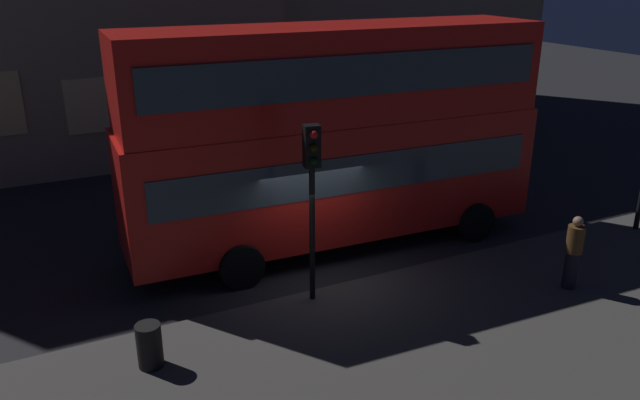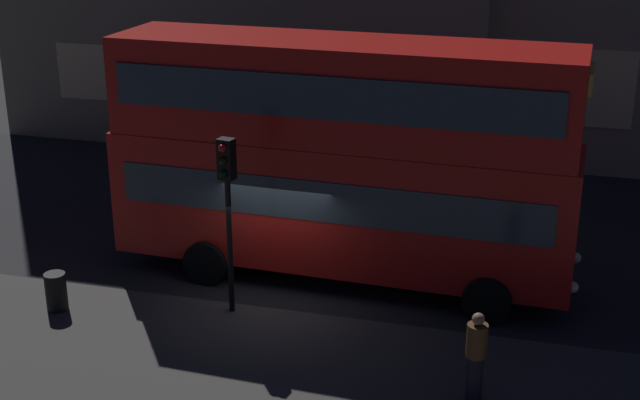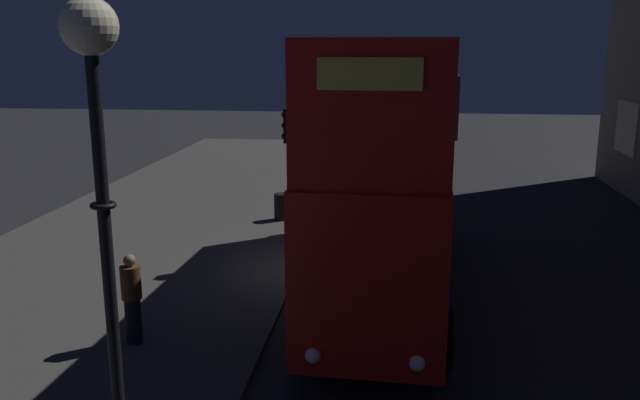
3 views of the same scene
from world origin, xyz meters
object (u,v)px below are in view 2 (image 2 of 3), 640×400
traffic_light_near_kerb (227,189)px  pedestrian (476,356)px  double_decker_bus (342,151)px  litter_bin (56,291)px

traffic_light_near_kerb → pedestrian: size_ratio=2.26×
double_decker_bus → traffic_light_near_kerb: bearing=-123.7°
traffic_light_near_kerb → litter_bin: 4.40m
traffic_light_near_kerb → pedestrian: 6.00m
pedestrian → traffic_light_near_kerb: bearing=68.2°
traffic_light_near_kerb → litter_bin: traffic_light_near_kerb is taller
pedestrian → litter_bin: bearing=81.9°
traffic_light_near_kerb → pedestrian: traffic_light_near_kerb is taller
pedestrian → litter_bin: 9.02m
double_decker_bus → pedestrian: size_ratio=6.26×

